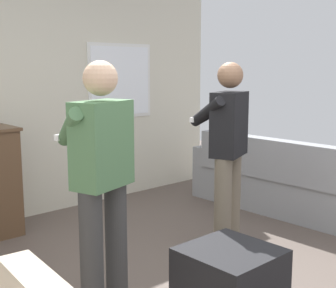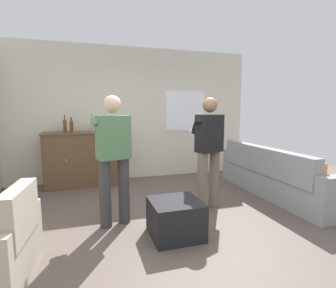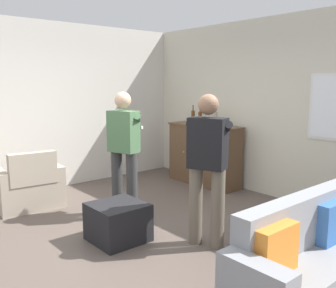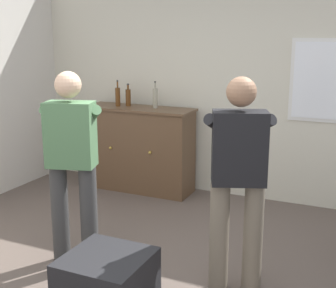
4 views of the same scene
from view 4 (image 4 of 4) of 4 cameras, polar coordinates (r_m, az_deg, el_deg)
name	(u,v)px [view 4 (image 4 of 4)]	position (r m, az deg, el deg)	size (l,w,h in m)	color
wall_back_with_window	(235,82)	(5.71, 8.22, 7.50)	(5.20, 0.15, 2.80)	beige
sideboard_cabinet	(139,149)	(5.97, -3.59, -0.59)	(1.43, 0.49, 1.07)	brown
bottle_wine_green	(118,96)	(5.97, -6.15, 5.79)	(0.06, 0.06, 0.33)	#593314
bottle_liquor_amber	(128,97)	(5.97, -4.88, 5.73)	(0.07, 0.07, 0.28)	#593314
bottle_spirits_clear	(155,98)	(5.78, -1.57, 5.64)	(0.06, 0.06, 0.33)	gray
ottoman	(107,284)	(3.55, -7.43, -16.52)	(0.59, 0.59, 0.43)	black
person_standing_left	(72,159)	(4.04, -11.61, -1.85)	(0.53, 0.52, 1.68)	#383838
person_standing_right	(238,176)	(3.55, 8.55, -3.84)	(0.52, 0.52, 1.68)	#6B6051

